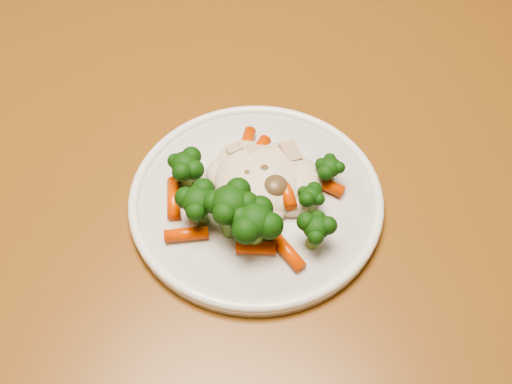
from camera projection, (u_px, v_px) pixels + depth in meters
dining_table at (340, 284)px, 0.67m from camera, size 1.52×1.29×0.75m
plate at (256, 201)px, 0.61m from camera, size 0.24×0.24×0.01m
meal at (251, 194)px, 0.58m from camera, size 0.17×0.15×0.05m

